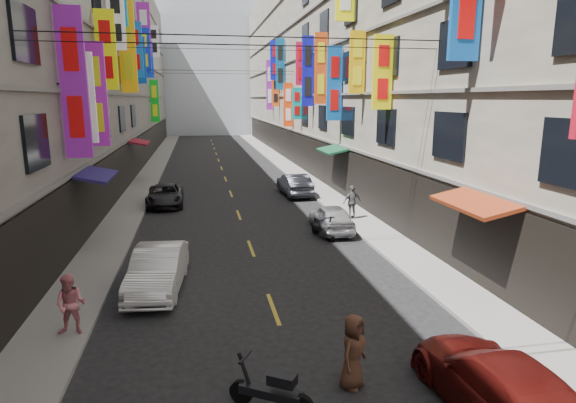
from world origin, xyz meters
name	(u,v)px	position (x,y,z in m)	size (l,w,h in m)	color
sidewalk_left	(146,181)	(-6.00, 42.00, 0.06)	(2.00, 90.00, 0.12)	slate
sidewalk_right	(301,176)	(6.00, 42.00, 0.06)	(2.00, 90.00, 0.12)	slate
building_row_left	(47,49)	(-11.99, 42.00, 9.49)	(10.14, 90.00, 19.00)	gray
building_row_right	(377,55)	(11.99, 42.00, 9.49)	(10.14, 90.00, 19.00)	#AEA692
haze_block	(207,70)	(0.00, 92.00, 11.00)	(18.00, 8.00, 22.00)	#ADB6C0
shop_signage	(224,46)	(-0.25, 35.09, 9.20)	(14.00, 55.00, 11.82)	#111ACA
street_awnings	(216,171)	(-1.26, 26.00, 3.00)	(13.99, 35.20, 0.41)	#165216
overhead_cables	(235,44)	(0.00, 30.00, 8.80)	(14.00, 38.04, 1.24)	black
lane_markings	(228,186)	(0.00, 39.00, 0.00)	(0.12, 80.20, 0.01)	gold
scooter_crossing	(272,391)	(-0.76, 13.30, 0.44)	(1.59, 1.05, 1.14)	black
scooter_far_right	(322,228)	(3.32, 25.00, 0.44)	(0.72, 1.76, 1.14)	black
car_left_mid	(158,269)	(-3.45, 20.12, 0.70)	(1.49, 4.28, 1.41)	white
car_left_far	(165,195)	(-4.00, 33.17, 0.61)	(2.02, 4.38, 1.22)	black
car_right_near	(501,387)	(3.54, 12.26, 0.68)	(1.89, 4.66, 1.35)	#601310
car_right_mid	(331,218)	(4.00, 25.97, 0.65)	(1.54, 3.82, 1.30)	silver
car_right_far	(294,185)	(4.00, 34.72, 0.71)	(1.49, 4.29, 1.41)	#24252B
pedestrian_lfar	(71,305)	(-5.40, 17.23, 0.92)	(0.78, 0.53, 1.60)	#D5717A
pedestrian_rfar	(352,202)	(5.57, 27.68, 0.98)	(1.00, 0.57, 1.71)	#515153
pedestrian_crossing	(353,351)	(1.07, 13.81, 0.83)	(0.81, 0.55, 1.65)	#4B2C1E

